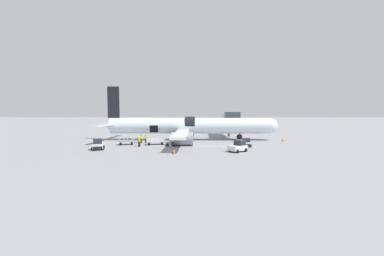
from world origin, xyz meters
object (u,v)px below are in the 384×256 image
Objects in this scene: baggage_tug_mid at (238,147)px; suitcase_on_tarmac_spare at (140,144)px; ground_crew_loader_b at (139,141)px; ground_crew_helper at (146,138)px; airplane at (188,126)px; baggage_tug_lead at (245,143)px; baggage_cart_queued at (127,142)px; baggage_cart_loading at (156,142)px; ground_crew_driver at (173,141)px; suitcase_on_tarmac_upright at (167,145)px; ground_crew_loader_a at (178,138)px; ground_crew_supervisor at (141,138)px; baggage_tug_rear at (98,145)px.

baggage_tug_mid is 4.56× the size of suitcase_on_tarmac_spare.
ground_crew_helper is at bearing 88.54° from ground_crew_loader_b.
airplane is 9.55m from ground_crew_helper.
baggage_tug_lead is 5.54m from baggage_tug_mid.
airplane reaches higher than baggage_cart_queued.
baggage_tug_mid is 17.03m from suitcase_on_tarmac_spare.
baggage_cart_loading is 4.16m from ground_crew_driver.
airplane reaches higher than baggage_cart_loading.
baggage_cart_queued is at bearing 158.80° from baggage_tug_mid.
baggage_cart_queued reaches higher than suitcase_on_tarmac_upright.
ground_crew_loader_a is at bearing 37.16° from suitcase_on_tarmac_spare.
baggage_tug_mid is 19.62m from ground_crew_supervisor.
ground_crew_loader_b is 1.23m from suitcase_on_tarmac_spare.
baggage_cart_queued is (2.76, 5.87, -0.20)m from baggage_tug_rear.
suitcase_on_tarmac_upright is at bearing 151.54° from ground_crew_driver.
ground_crew_loader_a is at bearing 37.28° from baggage_tug_rear.
baggage_cart_queued is 5.63× the size of suitcase_on_tarmac_spare.
ground_crew_loader_b is at bearing -42.46° from baggage_cart_queued.
baggage_tug_lead is 1.40× the size of ground_crew_driver.
baggage_tug_rear is 11.15m from suitcase_on_tarmac_upright.
ground_crew_helper is (0.12, 4.90, -0.09)m from ground_crew_loader_b.
airplane is 10.15m from suitcase_on_tarmac_upright.
ground_crew_helper is at bearing 148.84° from baggage_tug_mid.
airplane is 10.24m from ground_crew_driver.
baggage_cart_loading is at bearing 2.13° from baggage_cart_queued.
ground_crew_loader_a is at bearing 73.90° from suitcase_on_tarmac_upright.
suitcase_on_tarmac_spare is at bearing 95.77° from ground_crew_loader_b.
baggage_tug_mid reaches higher than baggage_cart_loading.
baggage_tug_lead is (10.13, -9.64, -2.23)m from airplane.
baggage_tug_lead reaches higher than suitcase_on_tarmac_spare.
suitcase_on_tarmac_spare is at bearing -79.57° from ground_crew_supervisor.
ground_crew_supervisor is (-6.63, 5.10, -0.11)m from ground_crew_driver.
baggage_tug_rear is 4.24× the size of suitcase_on_tarmac_spare.
baggage_cart_queued is at bearing -145.24° from airplane.
ground_crew_driver reaches higher than suitcase_on_tarmac_spare.
ground_crew_supervisor is at bearing 142.44° from ground_crew_driver.
ground_crew_supervisor reaches higher than baggage_cart_queued.
ground_crew_helper reaches higher than baggage_cart_loading.
ground_crew_supervisor is at bearing 165.45° from baggage_tug_lead.
baggage_tug_rear reaches higher than ground_crew_loader_a.
airplane is 61.03× the size of suitcase_on_tarmac_upright.
suitcase_on_tarmac_spare is at bearing 178.30° from baggage_tug_lead.
ground_crew_loader_b reaches higher than suitcase_on_tarmac_upright.
ground_crew_loader_b is (-2.46, -2.84, 0.42)m from baggage_cart_loading.
suitcase_on_tarmac_upright is (4.71, 0.84, -0.72)m from ground_crew_loader_b.
ground_crew_helper reaches higher than ground_crew_loader_a.
suitcase_on_tarmac_upright is at bearing -106.10° from ground_crew_loader_a.
airplane reaches higher than ground_crew_loader_a.
airplane is 13.31m from baggage_cart_queued.
ground_crew_loader_a is at bearing 156.11° from baggage_tug_lead.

